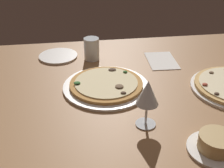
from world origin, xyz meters
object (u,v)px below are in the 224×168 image
Objects in this scene: side_plate at (58,56)px; pizza_main at (106,85)px; paper_menu at (162,61)px; water_glass at (92,50)px; wine_glass_near at (148,94)px; ramekin_on_saucer at (216,144)px.

pizza_main is at bearing 120.65° from side_plate.
water_glass is at bearing -9.06° from paper_menu.
paper_menu is (-27.93, -20.18, -1.01)cm from pizza_main.
side_plate is at bearing -63.44° from wine_glass_near.
wine_glass_near is 53.06cm from water_glass.
wine_glass_near is at bearing 110.88° from pizza_main.
wine_glass_near reaches higher than ramekin_on_saucer.
pizza_main reaches higher than paper_menu.
pizza_main is at bearing -69.12° from wine_glass_near.
wine_glass_near is at bearing 70.04° from paper_menu.
ramekin_on_saucer reaches higher than pizza_main.
side_plate is (44.45, -70.22, -1.74)cm from ramekin_on_saucer.
paper_menu is (-2.06, -59.05, -2.04)cm from ramekin_on_saucer.
pizza_main is at bearing -56.35° from ramekin_on_saucer.
ramekin_on_saucer is 0.90× the size of side_plate.
water_glass is at bearing -83.12° from pizza_main.
water_glass reaches higher than ramekin_on_saucer.
wine_glass_near is at bearing -40.98° from ramekin_on_saucer.
paper_menu is at bearing 168.34° from water_glass.
side_plate reaches higher than paper_menu.
water_glass is (3.21, -26.60, 3.48)cm from pizza_main.
pizza_main is 2.10× the size of wine_glass_near.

